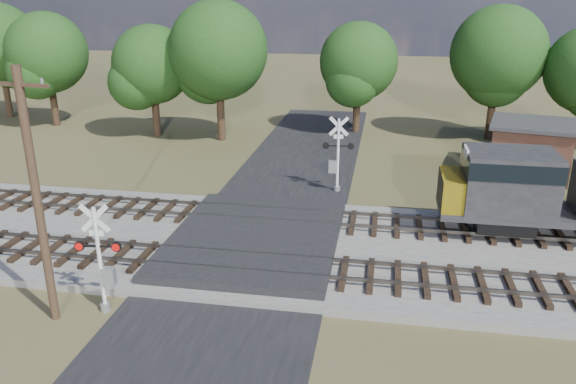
% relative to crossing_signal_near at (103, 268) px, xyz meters
% --- Properties ---
extents(ground, '(160.00, 160.00, 0.00)m').
position_rel_crossing_signal_near_xyz_m(ground, '(3.82, 5.41, -1.64)').
color(ground, '#424424').
rests_on(ground, ground).
extents(ballast_bed, '(140.00, 10.00, 0.30)m').
position_rel_crossing_signal_near_xyz_m(ballast_bed, '(13.82, 5.91, -1.49)').
color(ballast_bed, gray).
rests_on(ballast_bed, ground).
extents(road, '(7.00, 60.00, 0.08)m').
position_rel_crossing_signal_near_xyz_m(road, '(3.82, 5.41, -1.60)').
color(road, black).
rests_on(road, ground).
extents(crossing_panel, '(7.00, 9.00, 0.62)m').
position_rel_crossing_signal_near_xyz_m(crossing_panel, '(3.82, 5.91, -1.32)').
color(crossing_panel, '#262628').
rests_on(crossing_panel, ground).
extents(track_near, '(140.00, 2.60, 0.33)m').
position_rel_crossing_signal_near_xyz_m(track_near, '(6.94, 3.41, -1.22)').
color(track_near, black).
rests_on(track_near, ballast_bed).
extents(track_far, '(140.00, 2.60, 0.33)m').
position_rel_crossing_signal_near_xyz_m(track_far, '(6.94, 8.41, -1.22)').
color(track_far, black).
rests_on(track_far, ballast_bed).
extents(crossing_signal_near, '(1.58, 0.37, 3.93)m').
position_rel_crossing_signal_near_xyz_m(crossing_signal_near, '(0.00, 0.00, 0.00)').
color(crossing_signal_near, silver).
rests_on(crossing_signal_near, ground).
extents(crossing_signal_far, '(1.69, 0.37, 4.20)m').
position_rel_crossing_signal_near_xyz_m(crossing_signal_far, '(6.54, 13.58, 0.11)').
color(crossing_signal_far, silver).
rests_on(crossing_signal_far, ground).
extents(utility_pole, '(2.04, 0.38, 8.38)m').
position_rel_crossing_signal_near_xyz_m(utility_pole, '(-1.51, -0.74, 2.80)').
color(utility_pole, '#312316').
rests_on(utility_pole, ground).
extents(equipment_shed, '(5.58, 5.58, 3.19)m').
position_rel_crossing_signal_near_xyz_m(equipment_shed, '(17.61, 18.75, -0.02)').
color(equipment_shed, '#42271C').
rests_on(equipment_shed, ground).
extents(treeline, '(78.96, 11.52, 10.97)m').
position_rel_crossing_signal_near_xyz_m(treeline, '(11.99, 26.27, 4.46)').
color(treeline, black).
rests_on(treeline, ground).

